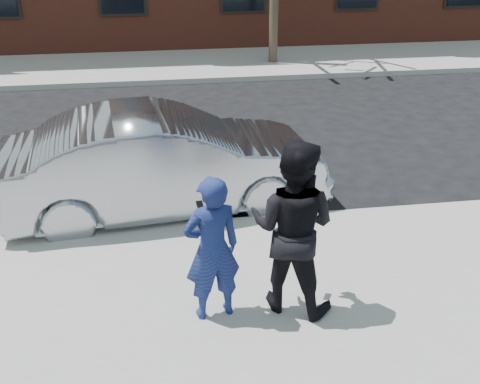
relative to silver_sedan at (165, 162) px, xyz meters
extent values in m
plane|color=black|center=(-1.08, -2.30, -0.80)|extent=(100.00, 100.00, 0.00)
cube|color=gray|center=(-1.08, -2.55, -0.72)|extent=(50.00, 3.50, 0.15)
cube|color=#999691|center=(-1.08, -0.75, -0.72)|extent=(50.00, 0.10, 0.15)
cube|color=gray|center=(-1.08, 8.95, -0.72)|extent=(50.00, 3.50, 0.15)
cube|color=#999691|center=(-1.08, 7.15, -0.72)|extent=(50.00, 0.10, 0.15)
imported|color=#999BA3|center=(0.00, 0.00, 0.00)|extent=(5.01, 2.23, 1.60)
imported|color=navy|center=(0.42, -2.85, 0.20)|extent=(0.69, 0.52, 1.70)
cube|color=black|center=(0.33, -2.64, 0.61)|extent=(0.09, 0.14, 0.08)
imported|color=black|center=(1.30, -2.79, 0.36)|extent=(1.23, 1.15, 2.02)
cube|color=black|center=(1.26, -2.56, 0.44)|extent=(0.11, 0.15, 0.06)
camera|label=1|loc=(-0.02, -7.88, 3.40)|focal=42.00mm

